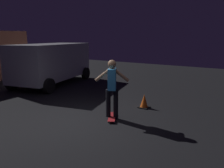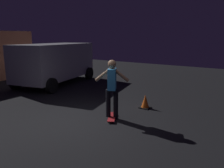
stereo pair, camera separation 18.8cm
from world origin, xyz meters
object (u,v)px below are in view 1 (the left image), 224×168
(skateboard_ridden, at_px, (112,117))
(traffic_cone, at_px, (144,102))
(parked_van, at_px, (52,61))
(skater, at_px, (112,84))

(skateboard_ridden, bearing_deg, traffic_cone, -13.49)
(parked_van, distance_m, traffic_cone, 5.74)
(traffic_cone, bearing_deg, skateboard_ridden, 166.51)
(parked_van, relative_size, skater, 2.94)
(parked_van, distance_m, skateboard_ridden, 5.88)
(parked_van, relative_size, traffic_cone, 10.68)
(parked_van, bearing_deg, skateboard_ridden, -115.50)
(skateboard_ridden, relative_size, skater, 0.47)
(parked_van, distance_m, skater, 5.78)
(parked_van, xyz_separation_m, skateboard_ridden, (-2.49, -5.22, -1.11))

